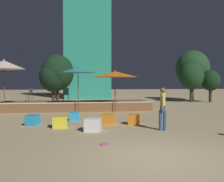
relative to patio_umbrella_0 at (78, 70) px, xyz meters
name	(u,v)px	position (x,y,z in m)	size (l,w,h in m)	color
ground_plane	(155,158)	(1.86, -9.60, -2.68)	(120.00, 120.00, 0.00)	tan
wooden_deck	(75,106)	(-0.20, 1.87, -2.40)	(10.20, 3.08, 0.64)	brown
patio_umbrella_0	(78,70)	(0.00, 0.00, 0.00)	(2.19, 2.19, 2.94)	brown
patio_umbrella_1	(4,65)	(-4.49, 0.45, 0.30)	(2.54, 2.54, 3.33)	brown
patio_umbrella_2	(115,74)	(2.35, 0.12, -0.26)	(2.89, 2.89, 2.68)	brown
cube_seat_0	(109,119)	(1.33, -4.49, -2.43)	(0.72, 0.72, 0.50)	orange
cube_seat_1	(93,125)	(0.53, -5.91, -2.43)	(0.73, 0.73, 0.50)	white
cube_seat_2	(33,120)	(-2.03, -4.22, -2.45)	(0.65, 0.65, 0.46)	#2D9EDB
cube_seat_3	(60,122)	(-0.78, -4.96, -2.44)	(0.61, 0.61, 0.48)	yellow
cube_seat_4	(74,116)	(-0.22, -3.05, -2.47)	(0.53, 0.53, 0.42)	#2D9EDB
cube_seat_5	(134,119)	(2.49, -4.65, -2.45)	(0.66, 0.66, 0.47)	orange
person_1	(163,107)	(3.28, -6.16, -1.76)	(0.29, 0.45, 1.70)	#2D4C7F
bistro_chair_0	(30,92)	(-3.36, 2.66, -1.50)	(0.44, 0.44, 0.90)	#2D3338
bistro_chair_1	(66,93)	(-0.79, 0.99, -1.50)	(0.40, 0.40, 0.90)	#1E4C47
frisbee_disc	(105,144)	(0.75, -8.11, -2.66)	(0.26, 0.26, 0.03)	#E54C99
background_tree_0	(193,69)	(12.09, 9.40, 0.64)	(3.52, 3.52, 5.27)	#3D2B1C
background_tree_1	(210,81)	(12.60, 6.70, -0.62)	(1.81, 1.81, 3.08)	#3D2B1C
background_tree_2	(53,77)	(-2.07, 6.32, -0.32)	(2.39, 2.39, 3.69)	#3D2B1C
background_tree_3	(191,76)	(10.83, 7.06, -0.20)	(2.39, 2.39, 3.81)	#3D2B1C
background_tree_4	(57,73)	(-1.75, 6.56, 0.04)	(2.84, 2.84, 4.30)	#3D2B1C
distant_building	(87,39)	(1.15, 14.60, 4.45)	(5.41, 3.71, 14.27)	teal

